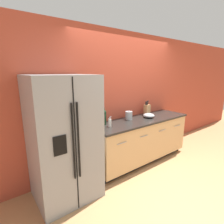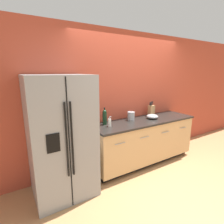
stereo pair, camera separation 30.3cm
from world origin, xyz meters
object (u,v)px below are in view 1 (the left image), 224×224
(soap_dispenser, at_px, (110,123))
(steel_canister, at_px, (129,115))
(refrigerator, at_px, (64,139))
(knife_block, at_px, (147,110))
(wine_bottle, at_px, (104,117))
(mixing_bowl, at_px, (149,115))

(soap_dispenser, bearing_deg, steel_canister, 13.86)
(refrigerator, relative_size, soap_dispenser, 10.19)
(knife_block, height_order, steel_canister, knife_block)
(refrigerator, distance_m, soap_dispenser, 0.87)
(soap_dispenser, bearing_deg, wine_bottle, 95.17)
(knife_block, height_order, soap_dispenser, knife_block)
(refrigerator, bearing_deg, knife_block, 6.73)
(knife_block, bearing_deg, mixing_bowl, -127.21)
(soap_dispenser, distance_m, mixing_bowl, 1.01)
(mixing_bowl, bearing_deg, soap_dispenser, -179.84)
(refrigerator, bearing_deg, soap_dispenser, 4.13)
(wine_bottle, distance_m, mixing_bowl, 1.04)
(refrigerator, xyz_separation_m, soap_dispenser, (0.86, 0.06, 0.08))
(steel_canister, distance_m, mixing_bowl, 0.46)
(wine_bottle, bearing_deg, soap_dispenser, -84.83)
(refrigerator, height_order, soap_dispenser, refrigerator)
(steel_canister, bearing_deg, knife_block, 3.27)
(soap_dispenser, xyz_separation_m, mixing_bowl, (1.01, 0.00, -0.03))
(steel_canister, bearing_deg, refrigerator, -171.92)
(knife_block, relative_size, wine_bottle, 1.03)
(wine_bottle, relative_size, soap_dispenser, 1.76)
(refrigerator, bearing_deg, steel_canister, 8.08)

